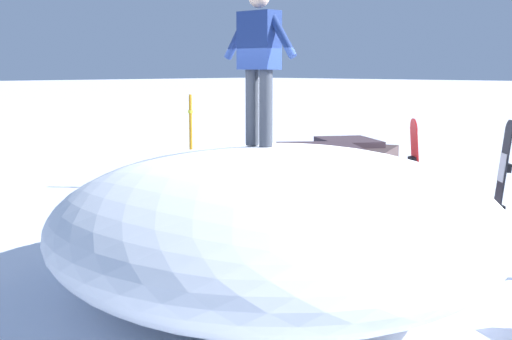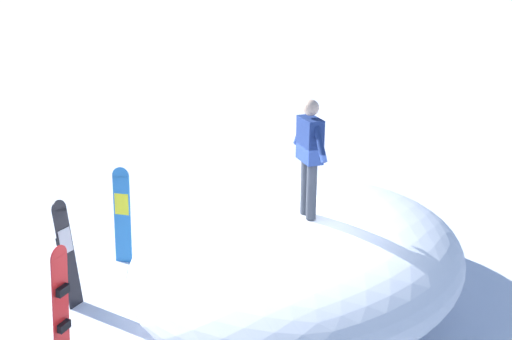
# 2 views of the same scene
# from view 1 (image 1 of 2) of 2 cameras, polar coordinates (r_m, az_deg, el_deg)

# --- Properties ---
(ground) EXTENTS (240.00, 240.00, 0.00)m
(ground) POSITION_cam_1_polar(r_m,az_deg,el_deg) (7.86, 0.77, -8.45)
(ground) COLOR white
(snow_mound) EXTENTS (7.23, 7.15, 1.48)m
(snow_mound) POSITION_cam_1_polar(r_m,az_deg,el_deg) (7.11, 1.88, -4.11)
(snow_mound) COLOR white
(snow_mound) RESTS_ON ground
(snowboarder_standing) EXTENTS (0.23, 1.01, 1.65)m
(snowboarder_standing) POSITION_cam_1_polar(r_m,az_deg,el_deg) (7.18, 0.25, 9.55)
(snowboarder_standing) COLOR #333842
(snowboarder_standing) RESTS_ON snow_mound
(snowboard_primary_upright) EXTENTS (0.32, 0.31, 1.65)m
(snowboard_primary_upright) POSITION_cam_1_polar(r_m,az_deg,el_deg) (9.32, 19.91, -0.90)
(snowboard_primary_upright) COLOR black
(snowboard_primary_upright) RESTS_ON ground
(snowboard_secondary_upright) EXTENTS (0.30, 0.32, 1.59)m
(snowboard_secondary_upright) POSITION_cam_1_polar(r_m,az_deg,el_deg) (10.04, 13.19, -0.13)
(snowboard_secondary_upright) COLOR red
(snowboard_secondary_upright) RESTS_ON ground
(trail_marker_pole) EXTENTS (0.10, 0.10, 1.81)m
(trail_marker_pole) POSITION_cam_1_polar(r_m,az_deg,el_deg) (13.02, -5.48, 2.55)
(trail_marker_pole) COLOR orange
(trail_marker_pole) RESTS_ON ground
(rock_outcrop) EXTENTS (4.12, 3.01, 0.78)m
(rock_outcrop) POSITION_cam_1_polar(r_m,az_deg,el_deg) (14.41, 6.96, 0.75)
(rock_outcrop) COLOR #45353D
(rock_outcrop) RESTS_ON ground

